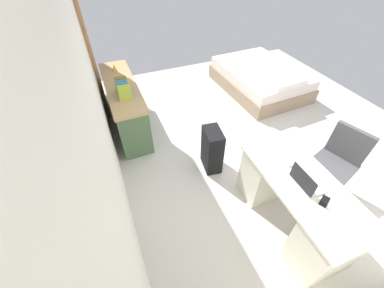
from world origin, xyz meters
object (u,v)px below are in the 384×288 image
Objects in this scene: credenza at (125,106)px; laptop at (306,182)px; figurine_small at (114,67)px; office_chair at (333,166)px; computer_mouse at (291,164)px; desk at (294,203)px; suitcase_black at (212,150)px; cell_phone_near_laptop at (325,201)px; bed at (260,79)px.

laptop is at bearing -152.88° from credenza.
laptop is 3.42m from figurine_small.
office_chair is 3.22m from credenza.
laptop is 2.87× the size of figurine_small.
computer_mouse is 3.20m from figurine_small.
desk is 4.61× the size of laptop.
figurine_small is at bearing 23.19° from laptop.
suitcase_black is 4.88× the size of cell_phone_near_laptop.
desk reaches higher than suitcase_black.
laptop reaches higher than bed.
desk is 0.74× the size of bed.
laptop is 2.32× the size of cell_phone_near_laptop.
figurine_small is (3.37, 1.38, 0.09)m from cell_phone_near_laptop.
cell_phone_near_laptop is at bearing -176.49° from desk.
office_chair is 9.40× the size of computer_mouse.
desk is 2.95m from credenza.
bed is at bearing -86.88° from credenza.
office_chair is 0.84m from computer_mouse.
office_chair is at bearing 165.12° from bed.
figurine_small reaches higher than credenza.
credenza is at bearing -1.04° from cell_phone_near_laptop.
credenza is (2.38, 2.16, -0.02)m from office_chair.
office_chair reaches higher than cell_phone_near_laptop.
laptop reaches higher than figurine_small.
laptop is at bearing 106.77° from office_chair.
figurine_small is (3.13, 1.37, 0.45)m from desk.
computer_mouse is at bearing -10.52° from laptop.
bed is 3.20m from laptop.
credenza is at bearing 93.12° from bed.
laptop is (-1.17, -0.42, 0.47)m from suitcase_black.
credenza is 2.71× the size of suitcase_black.
laptop reaches higher than desk.
laptop is at bearing 125.61° from desk.
bed is 19.56× the size of computer_mouse.
credenza is at bearing -179.83° from figurine_small.
office_chair is at bearing -143.25° from figurine_small.
laptop is at bearing -156.81° from figurine_small.
suitcase_black is 2.10× the size of laptop.
bed is 3.38m from cell_phone_near_laptop.
office_chair is 2.63m from bed.
laptop reaches higher than office_chair.
office_chair reaches higher than credenza.
office_chair is at bearing -89.44° from computer_mouse.
suitcase_black is 6.03× the size of figurine_small.
desk is 0.41m from laptop.
computer_mouse is (-0.91, -0.47, 0.44)m from suitcase_black.
office_chair is 2.98× the size of laptop.
cell_phone_near_laptop is at bearing -170.36° from laptop.
credenza is 18.00× the size of computer_mouse.
desk is 0.83m from office_chair.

